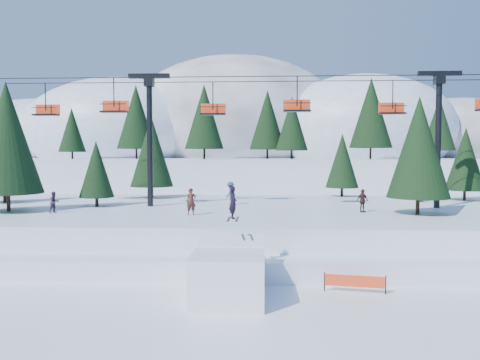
{
  "coord_description": "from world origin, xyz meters",
  "views": [
    {
      "loc": [
        -0.2,
        -18.04,
        6.46
      ],
      "look_at": [
        -1.38,
        6.0,
        5.2
      ],
      "focal_mm": 35.0,
      "sensor_mm": 36.0,
      "label": 1
    }
  ],
  "objects": [
    {
      "name": "ground",
      "position": [
        0.0,
        0.0,
        0.0
      ],
      "size": [
        160.0,
        160.0,
        0.0
      ],
      "primitive_type": "plane",
      "color": "white",
      "rests_on": "ground"
    },
    {
      "name": "mid_shelf",
      "position": [
        0.0,
        18.0,
        1.25
      ],
      "size": [
        70.0,
        22.0,
        2.5
      ],
      "primitive_type": "cube",
      "color": "white",
      "rests_on": "ground"
    },
    {
      "name": "berm",
      "position": [
        0.0,
        8.0,
        0.55
      ],
      "size": [
        70.0,
        6.0,
        1.1
      ],
      "primitive_type": "cube",
      "color": "white",
      "rests_on": "ground"
    },
    {
      "name": "mountain_ridge",
      "position": [
        -5.09,
        73.33,
        9.64
      ],
      "size": [
        119.0,
        60.96,
        26.46
      ],
      "color": "white",
      "rests_on": "ground"
    },
    {
      "name": "jump_kicker",
      "position": [
        -1.72,
        2.68,
        1.18
      ],
      "size": [
        3.19,
        4.4,
        5.0
      ],
      "color": "white",
      "rests_on": "ground"
    },
    {
      "name": "chairlift",
      "position": [
        1.21,
        18.05,
        9.32
      ],
      "size": [
        46.0,
        3.21,
        10.28
      ],
      "color": "black",
      "rests_on": "mid_shelf"
    },
    {
      "name": "conifer_stand",
      "position": [
        2.04,
        18.69,
        7.06
      ],
      "size": [
        61.3,
        17.66,
        9.98
      ],
      "color": "black",
      "rests_on": "mid_shelf"
    },
    {
      "name": "distant_skiers",
      "position": [
        0.13,
        17.68,
        3.37
      ],
      "size": [
        28.6,
        10.6,
        1.85
      ],
      "color": "#284057",
      "rests_on": "mid_shelf"
    },
    {
      "name": "banner_near",
      "position": [
        4.13,
        3.91,
        0.54
      ],
      "size": [
        2.82,
        0.54,
        0.9
      ],
      "color": "black",
      "rests_on": "ground"
    }
  ]
}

